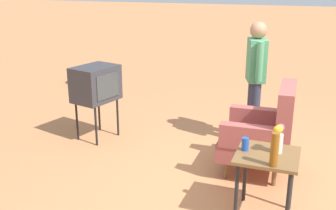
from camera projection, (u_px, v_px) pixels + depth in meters
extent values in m
plane|color=#C17A4C|center=(254.00, 183.00, 4.44)|extent=(60.00, 60.00, 0.00)
cylinder|color=brown|center=(234.00, 151.00, 5.01)|extent=(0.05, 0.05, 0.22)
cylinder|color=brown|center=(226.00, 169.00, 4.53)|extent=(0.05, 0.05, 0.22)
cylinder|color=brown|center=(278.00, 156.00, 4.85)|extent=(0.05, 0.05, 0.22)
cylinder|color=brown|center=(274.00, 176.00, 4.37)|extent=(0.05, 0.05, 0.22)
cube|color=#9E4C47|center=(254.00, 146.00, 4.62)|extent=(0.78, 0.78, 0.20)
cube|color=#9E4C47|center=(286.00, 115.00, 4.40)|extent=(0.76, 0.18, 0.64)
cube|color=#9E4C47|center=(258.00, 118.00, 4.84)|extent=(0.16, 0.69, 0.26)
cube|color=#9E4C47|center=(251.00, 138.00, 4.26)|extent=(0.16, 0.69, 0.26)
cylinder|color=black|center=(245.00, 173.00, 4.01)|extent=(0.04, 0.04, 0.62)
cylinder|color=black|center=(236.00, 195.00, 3.61)|extent=(0.04, 0.04, 0.62)
cylinder|color=black|center=(291.00, 180.00, 3.86)|extent=(0.04, 0.04, 0.62)
cylinder|color=black|center=(288.00, 204.00, 3.46)|extent=(0.04, 0.04, 0.62)
cube|color=brown|center=(267.00, 156.00, 3.64)|extent=(0.56, 0.56, 0.03)
cylinder|color=black|center=(96.00, 126.00, 5.36)|extent=(0.03, 0.03, 0.55)
cylinder|color=black|center=(118.00, 117.00, 5.71)|extent=(0.03, 0.03, 0.55)
cylinder|color=black|center=(77.00, 121.00, 5.56)|extent=(0.03, 0.03, 0.55)
cylinder|color=black|center=(99.00, 113.00, 5.90)|extent=(0.03, 0.03, 0.55)
cube|color=#333338|center=(96.00, 84.00, 5.48)|extent=(0.69, 0.57, 0.48)
cube|color=#383D3F|center=(108.00, 86.00, 5.36)|extent=(0.41, 0.11, 0.34)
cylinder|color=#2D3347|center=(252.00, 109.00, 5.57)|extent=(0.14, 0.14, 0.86)
cylinder|color=#2D3347|center=(254.00, 114.00, 5.38)|extent=(0.14, 0.14, 0.86)
cube|color=#4C9366|center=(257.00, 60.00, 5.25)|extent=(0.41, 0.32, 0.56)
cylinder|color=#4C9366|center=(254.00, 55.00, 5.47)|extent=(0.09, 0.09, 0.50)
cylinder|color=#4C9366|center=(260.00, 62.00, 5.02)|extent=(0.09, 0.09, 0.50)
sphere|color=#A37556|center=(259.00, 30.00, 5.14)|extent=(0.22, 0.22, 0.22)
cylinder|color=blue|center=(245.00, 144.00, 3.70)|extent=(0.07, 0.07, 0.12)
cylinder|color=brown|center=(274.00, 150.00, 3.36)|extent=(0.07, 0.07, 0.30)
cylinder|color=silver|center=(278.00, 143.00, 3.64)|extent=(0.09, 0.09, 0.18)
sphere|color=yellow|center=(279.00, 129.00, 3.60)|extent=(0.07, 0.07, 0.07)
sphere|color=#E04C66|center=(281.00, 128.00, 3.63)|extent=(0.07, 0.07, 0.07)
sphere|color=orange|center=(277.00, 130.00, 3.58)|extent=(0.07, 0.07, 0.07)
ellipsoid|color=#475B33|center=(83.00, 75.00, 8.55)|extent=(0.49, 0.49, 0.38)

